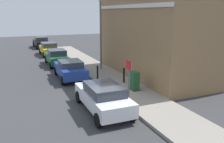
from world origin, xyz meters
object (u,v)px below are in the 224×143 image
object	(u,v)px
bollard_near_cabinet	(124,75)
lamppost	(101,31)
car_black	(41,42)
utility_cabinet	(135,82)
car_white	(103,97)
car_blue	(70,69)
street_sign	(129,75)
bollard_far_kerb	(98,72)
car_green	(57,57)
car_yellow	(49,48)

from	to	relation	value
bollard_near_cabinet	lamppost	world-z (taller)	lamppost
car_black	utility_cabinet	distance (m)	22.24
car_white	lamppost	world-z (taller)	lamppost
car_blue	street_sign	world-z (taller)	street_sign
car_white	utility_cabinet	size ratio (longest dim) A/B	3.72
car_white	car_black	bearing A→B (deg)	0.06
car_white	bollard_far_kerb	world-z (taller)	car_white
utility_cabinet	street_sign	size ratio (longest dim) A/B	0.50
car_blue	car_white	bearing A→B (deg)	-178.01
street_sign	car_white	bearing A→B (deg)	-172.45
car_white	bollard_near_cabinet	xyz separation A→B (m)	(2.92, 3.69, -0.05)
car_blue	lamppost	bearing A→B (deg)	-63.02
car_white	bollard_near_cabinet	distance (m)	4.70
car_blue	street_sign	xyz separation A→B (m)	(1.60, -6.36, 0.92)
car_white	street_sign	size ratio (longest dim) A/B	1.86
utility_cabinet	lamppost	distance (m)	6.57
lamppost	utility_cabinet	bearing A→B (deg)	-90.39
car_green	street_sign	xyz separation A→B (m)	(1.61, -11.56, 0.91)
utility_cabinet	street_sign	xyz separation A→B (m)	(-1.31, -1.76, 0.98)
car_white	car_blue	bearing A→B (deg)	0.82
car_white	car_yellow	distance (m)	17.58
car_green	bollard_far_kerb	bearing A→B (deg)	-166.55
car_black	bollard_near_cabinet	size ratio (longest dim) A/B	4.27
car_black	street_sign	distance (m)	23.89
car_white	bollard_near_cabinet	size ratio (longest dim) A/B	4.12
car_black	bollard_far_kerb	xyz separation A→B (m)	(1.48, -19.06, -0.05)
bollard_far_kerb	car_white	bearing A→B (deg)	-106.58
utility_cabinet	bollard_near_cabinet	xyz separation A→B (m)	(0.10, 1.73, 0.02)
utility_cabinet	street_sign	bearing A→B (deg)	-126.63
car_blue	street_sign	distance (m)	6.62
car_white	street_sign	xyz separation A→B (m)	(1.51, 0.20, 0.91)
car_white	utility_cabinet	world-z (taller)	car_white
car_yellow	street_sign	world-z (taller)	street_sign
car_black	car_green	bearing A→B (deg)	177.88
utility_cabinet	bollard_near_cabinet	world-z (taller)	utility_cabinet
car_white	bollard_near_cabinet	bearing A→B (deg)	-38.31
car_white	car_green	distance (m)	11.76
bollard_near_cabinet	street_sign	bearing A→B (deg)	-112.01
car_white	bollard_far_kerb	bearing A→B (deg)	-16.53
car_green	lamppost	xyz separation A→B (m)	(2.96, -3.77, 2.55)
car_black	bollard_near_cabinet	world-z (taller)	car_black
car_black	lamppost	xyz separation A→B (m)	(2.86, -16.04, 2.54)
street_sign	lamppost	size ratio (longest dim) A/B	0.40
car_yellow	bollard_near_cabinet	world-z (taller)	car_yellow
car_blue	car_green	size ratio (longest dim) A/B	1.01
car_blue	car_black	world-z (taller)	car_black
car_white	car_blue	distance (m)	6.56
car_green	bollard_far_kerb	distance (m)	6.97
car_black	bollard_far_kerb	size ratio (longest dim) A/B	4.27
car_blue	car_yellow	size ratio (longest dim) A/B	0.95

